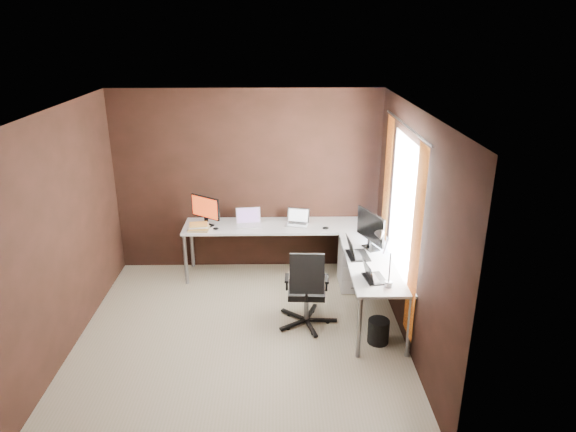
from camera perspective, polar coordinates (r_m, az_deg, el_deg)
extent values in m
cube|color=tan|center=(5.91, -5.17, -13.05)|extent=(3.60, 3.60, 0.00)
cube|color=white|center=(4.99, -6.10, 11.61)|extent=(3.60, 3.60, 0.00)
cube|color=black|center=(7.02, -4.52, 3.83)|extent=(3.60, 0.00, 2.50)
cube|color=black|center=(3.73, -7.68, -12.39)|extent=(3.60, 0.00, 2.50)
cube|color=black|center=(5.76, -23.76, -1.76)|extent=(0.00, 3.60, 2.50)
cube|color=black|center=(5.48, 13.51, -1.62)|extent=(0.00, 3.60, 2.50)
cube|color=white|center=(5.73, 12.74, 1.56)|extent=(0.00, 1.00, 1.30)
cube|color=orange|center=(5.14, 13.96, -3.21)|extent=(0.01, 0.35, 2.00)
cube|color=orange|center=(6.45, 10.83, 1.99)|extent=(0.01, 0.35, 2.00)
cylinder|color=slate|center=(5.51, 13.03, 9.74)|extent=(0.02, 1.90, 0.02)
cube|color=white|center=(6.90, -0.59, -1.12)|extent=(2.65, 0.60, 0.03)
cube|color=white|center=(5.97, 9.43, -5.05)|extent=(0.60, 1.65, 0.03)
cylinder|color=slate|center=(6.92, -11.30, -4.77)|extent=(0.05, 0.05, 0.70)
cylinder|color=slate|center=(7.39, -10.63, -3.05)|extent=(0.05, 0.05, 0.70)
cylinder|color=slate|center=(5.42, 7.89, -12.18)|extent=(0.05, 0.05, 0.70)
cylinder|color=slate|center=(5.53, 13.34, -11.92)|extent=(0.05, 0.05, 0.70)
cylinder|color=slate|center=(7.40, 9.41, -2.92)|extent=(0.05, 0.05, 0.70)
cube|color=white|center=(6.82, 7.53, -5.39)|extent=(0.42, 0.50, 0.60)
cube|color=black|center=(6.96, -9.16, -1.00)|extent=(0.24, 0.22, 0.01)
cube|color=black|center=(6.95, -9.07, -0.54)|extent=(0.05, 0.05, 0.09)
cube|color=black|center=(6.88, -9.16, 0.98)|extent=(0.40, 0.29, 0.30)
cube|color=red|center=(6.87, -9.25, 0.95)|extent=(0.36, 0.25, 0.27)
cube|color=black|center=(6.26, 9.17, -3.52)|extent=(0.21, 0.25, 0.01)
cube|color=black|center=(6.23, 9.04, -3.07)|extent=(0.05, 0.06, 0.10)
cube|color=black|center=(6.14, 9.16, -1.14)|extent=(0.24, 0.54, 0.35)
cube|color=blue|center=(6.15, 9.28, -1.12)|extent=(0.20, 0.50, 0.32)
cube|color=white|center=(6.89, -4.36, -1.01)|extent=(0.35, 0.27, 0.02)
cube|color=white|center=(6.93, -4.43, 0.09)|extent=(0.33, 0.10, 0.20)
cube|color=#8359A0|center=(6.92, -4.43, 0.07)|extent=(0.29, 0.08, 0.17)
cube|color=silver|center=(6.90, 1.01, -0.93)|extent=(0.34, 0.28, 0.02)
cube|color=silver|center=(6.93, 1.16, 0.09)|extent=(0.31, 0.13, 0.19)
cube|color=white|center=(6.93, 1.15, 0.07)|extent=(0.27, 0.11, 0.16)
cube|color=black|center=(6.04, 7.78, -4.36)|extent=(0.26, 0.35, 0.02)
cube|color=black|center=(5.98, 6.99, -3.43)|extent=(0.09, 0.34, 0.21)
cube|color=#192736|center=(5.98, 7.05, -3.43)|extent=(0.08, 0.30, 0.18)
cube|color=black|center=(5.55, 9.60, -6.86)|extent=(0.24, 0.32, 0.02)
cube|color=black|center=(5.48, 8.89, -6.03)|extent=(0.10, 0.29, 0.18)
cube|color=#A94A6C|center=(5.48, 8.95, -6.03)|extent=(0.08, 0.26, 0.15)
cube|color=tan|center=(6.83, -9.89, -1.43)|extent=(0.28, 0.23, 0.03)
cube|color=gold|center=(6.82, -9.90, -1.23)|extent=(0.25, 0.20, 0.02)
cube|color=white|center=(6.81, -9.91, -1.06)|extent=(0.27, 0.22, 0.02)
cube|color=gold|center=(6.80, -9.92, -0.93)|extent=(0.26, 0.22, 0.02)
ellipsoid|color=black|center=(6.80, -8.02, -1.39)|extent=(0.09, 0.07, 0.03)
ellipsoid|color=black|center=(6.76, 4.20, -1.34)|extent=(0.09, 0.07, 0.03)
cylinder|color=slate|center=(5.41, 11.10, -7.43)|extent=(0.08, 0.08, 0.06)
cylinder|color=slate|center=(5.33, 11.24, -5.62)|extent=(0.02, 0.02, 0.32)
cylinder|color=slate|center=(5.25, 10.81, -3.33)|extent=(0.02, 0.17, 0.24)
cone|color=slate|center=(5.27, 10.18, -2.23)|extent=(0.10, 0.13, 0.13)
cylinder|color=slate|center=(6.00, 2.05, -9.92)|extent=(0.05, 0.05, 0.34)
cube|color=black|center=(5.90, 2.07, -8.27)|extent=(0.43, 0.43, 0.07)
cube|color=black|center=(5.58, 2.11, -6.42)|extent=(0.38, 0.13, 0.45)
cylinder|color=black|center=(5.80, 10.00, -12.49)|extent=(0.24, 0.24, 0.27)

